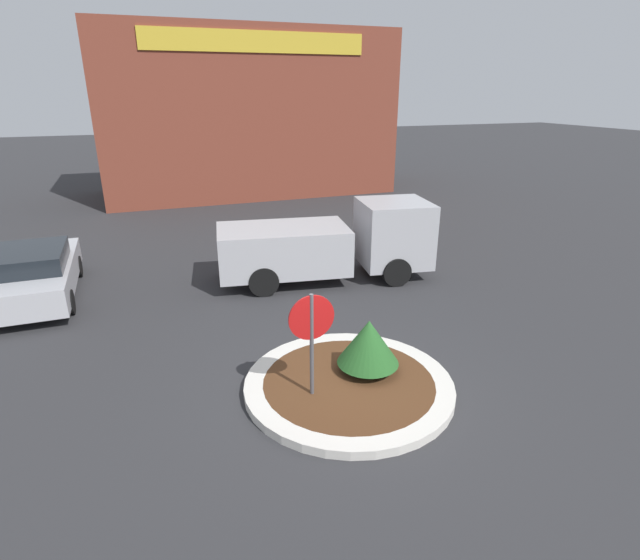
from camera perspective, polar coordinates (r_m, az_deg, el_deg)
The scene contains 7 objects.
ground_plane at distance 9.43m, azimuth 3.28°, elevation -12.30°, with size 120.00×120.00×0.00m, color #2D2D30.
traffic_island at distance 9.39m, azimuth 3.29°, elevation -11.88°, with size 3.83×3.83×0.17m.
stop_sign at distance 8.37m, azimuth -0.97°, elevation -5.61°, with size 0.80×0.07×2.05m.
island_shrub at distance 9.40m, azimuth 5.57°, elevation -7.05°, with size 1.17×1.17×1.03m.
utility_truck at distance 14.21m, azimuth 1.29°, elevation 4.30°, with size 6.20×2.88×2.19m.
storefront_building at distance 27.21m, azimuth -8.46°, elevation 18.27°, with size 14.29×6.07×7.90m.
parked_sedan_silver at distance 14.87m, azimuth -29.91°, elevation 0.67°, with size 1.97×4.52×1.40m.
Camera 1 is at (-3.22, -7.19, 5.18)m, focal length 28.00 mm.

